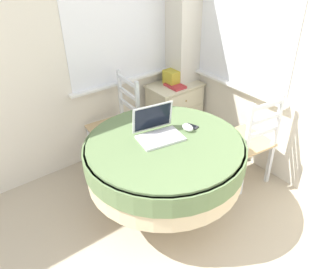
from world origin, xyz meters
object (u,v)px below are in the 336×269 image
(dining_chair_near_right_window, at_px, (248,141))
(book_on_cabinet, at_px, (175,86))
(round_dining_table, at_px, (165,157))
(laptop, at_px, (158,131))
(dining_chair_near_back_window, at_px, (118,125))
(storage_box, at_px, (174,77))
(computer_mouse, at_px, (188,127))
(corner_cabinet, at_px, (175,111))
(cell_phone, at_px, (191,126))

(dining_chair_near_right_window, relative_size, book_on_cabinet, 4.21)
(round_dining_table, relative_size, laptop, 3.31)
(dining_chair_near_back_window, xyz_separation_m, storage_box, (0.78, 0.07, 0.29))
(computer_mouse, relative_size, corner_cabinet, 0.16)
(dining_chair_near_right_window, relative_size, storage_box, 4.57)
(laptop, xyz_separation_m, dining_chair_near_back_window, (0.09, 0.79, -0.35))
(round_dining_table, xyz_separation_m, cell_phone, (0.30, 0.04, 0.15))
(storage_box, distance_m, book_on_cabinet, 0.12)
(corner_cabinet, relative_size, storage_box, 3.23)
(round_dining_table, bearing_deg, book_on_cabinet, 46.75)
(computer_mouse, relative_size, cell_phone, 0.88)
(dining_chair_near_back_window, xyz_separation_m, corner_cabinet, (0.76, 0.04, -0.11))
(dining_chair_near_back_window, bearing_deg, laptop, -96.63)
(computer_mouse, distance_m, dining_chair_near_right_window, 0.73)
(cell_phone, distance_m, dining_chair_near_right_window, 0.67)
(round_dining_table, distance_m, computer_mouse, 0.29)
(storage_box, height_order, book_on_cabinet, storage_box)
(round_dining_table, distance_m, storage_box, 1.30)
(cell_phone, xyz_separation_m, dining_chair_near_back_window, (-0.21, 0.84, -0.30))
(dining_chair_near_right_window, bearing_deg, laptop, 166.65)
(round_dining_table, distance_m, corner_cabinet, 1.28)
(round_dining_table, relative_size, corner_cabinet, 1.87)
(computer_mouse, bearing_deg, laptop, 161.86)
(laptop, relative_size, dining_chair_near_back_window, 0.40)
(corner_cabinet, xyz_separation_m, book_on_cabinet, (-0.04, -0.05, 0.34))
(dining_chair_near_right_window, xyz_separation_m, storage_box, (-0.00, 1.07, 0.29))
(computer_mouse, distance_m, corner_cabinet, 1.18)
(cell_phone, distance_m, book_on_cabinet, 0.98)
(cell_phone, distance_m, storage_box, 1.08)
(book_on_cabinet, bearing_deg, dining_chair_near_back_window, 179.26)
(computer_mouse, height_order, book_on_cabinet, computer_mouse)
(laptop, bearing_deg, computer_mouse, -18.14)
(cell_phone, relative_size, corner_cabinet, 0.18)
(computer_mouse, xyz_separation_m, dining_chair_near_right_window, (0.64, -0.13, -0.32))
(laptop, relative_size, corner_cabinet, 0.57)
(dining_chair_near_right_window, height_order, storage_box, dining_chair_near_right_window)
(cell_phone, height_order, corner_cabinet, cell_phone)
(laptop, bearing_deg, round_dining_table, -91.09)
(computer_mouse, bearing_deg, round_dining_table, -176.93)
(corner_cabinet, xyz_separation_m, storage_box, (0.02, 0.03, 0.40))
(round_dining_table, height_order, dining_chair_near_back_window, dining_chair_near_back_window)
(computer_mouse, distance_m, dining_chair_near_back_window, 0.94)
(corner_cabinet, height_order, book_on_cabinet, book_on_cabinet)
(laptop, xyz_separation_m, book_on_cabinet, (0.82, 0.78, -0.12))
(laptop, relative_size, cell_phone, 3.12)
(laptop, xyz_separation_m, computer_mouse, (0.24, -0.08, -0.02))
(dining_chair_near_right_window, distance_m, storage_box, 1.11)
(laptop, distance_m, cell_phone, 0.31)
(cell_phone, height_order, dining_chair_near_right_window, dining_chair_near_right_window)
(round_dining_table, xyz_separation_m, laptop, (0.00, 0.09, 0.19))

